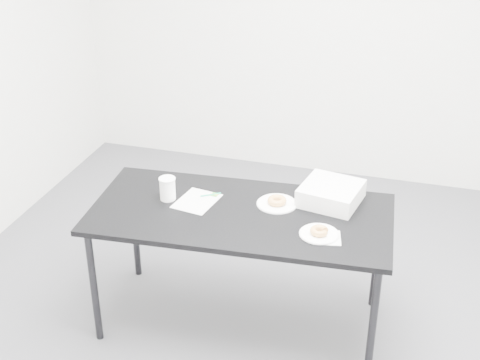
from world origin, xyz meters
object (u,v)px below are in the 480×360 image
(pen, at_px, (211,195))
(bakery_box, at_px, (331,193))
(plate_far, at_px, (277,204))
(coffee_cup, at_px, (168,189))
(plate_near, at_px, (319,234))
(donut_far, at_px, (277,201))
(table, at_px, (241,221))
(donut_near, at_px, (319,231))
(scorecard, at_px, (197,201))

(pen, xyz_separation_m, bakery_box, (0.67, 0.12, 0.05))
(plate_far, bearing_deg, coffee_cup, -169.41)
(pen, distance_m, plate_near, 0.71)
(pen, bearing_deg, plate_far, -32.50)
(donut_far, bearing_deg, bakery_box, 22.16)
(table, distance_m, pen, 0.26)
(donut_far, bearing_deg, donut_near, -41.27)
(plate_far, xyz_separation_m, coffee_cup, (-0.61, -0.11, 0.06))
(table, relative_size, donut_far, 15.94)
(plate_far, bearing_deg, donut_near, -41.27)
(pen, distance_m, bakery_box, 0.68)
(pen, xyz_separation_m, donut_near, (0.67, -0.24, 0.02))
(pen, bearing_deg, donut_far, -32.50)
(pen, distance_m, coffee_cup, 0.25)
(pen, height_order, plate_far, pen)
(donut_near, xyz_separation_m, plate_far, (-0.28, 0.25, -0.02))
(donut_far, bearing_deg, scorecard, -168.15)
(pen, bearing_deg, bakery_box, -23.31)
(pen, height_order, plate_near, pen)
(scorecard, height_order, plate_far, plate_far)
(plate_near, relative_size, coffee_cup, 1.56)
(plate_far, distance_m, bakery_box, 0.31)
(donut_near, distance_m, coffee_cup, 0.90)
(plate_near, relative_size, donut_near, 2.13)
(plate_near, distance_m, donut_near, 0.02)
(table, bearing_deg, donut_far, 34.67)
(coffee_cup, bearing_deg, donut_far, 10.59)
(table, xyz_separation_m, donut_far, (0.17, 0.14, 0.08))
(table, xyz_separation_m, plate_near, (0.46, -0.11, 0.06))
(pen, xyz_separation_m, donut_far, (0.39, 0.01, 0.02))
(table, relative_size, bakery_box, 5.44)
(table, xyz_separation_m, bakery_box, (0.45, 0.25, 0.11))
(pen, height_order, coffee_cup, coffee_cup)
(plate_near, xyz_separation_m, plate_far, (-0.28, 0.25, -0.00))
(plate_far, distance_m, coffee_cup, 0.62)
(pen, relative_size, plate_near, 0.58)
(scorecard, height_order, donut_far, donut_far)
(donut_far, height_order, coffee_cup, coffee_cup)
(donut_near, bearing_deg, plate_far, 138.73)
(donut_near, distance_m, bakery_box, 0.37)
(table, bearing_deg, pen, 145.07)
(coffee_cup, height_order, bakery_box, coffee_cup)
(table, bearing_deg, coffee_cup, 172.77)
(scorecard, xyz_separation_m, plate_far, (0.44, 0.09, 0.00))
(scorecard, relative_size, bakery_box, 0.83)
(donut_far, height_order, bakery_box, bakery_box)
(donut_far, distance_m, bakery_box, 0.31)
(donut_near, bearing_deg, bakery_box, 90.33)
(scorecard, xyz_separation_m, pen, (0.05, 0.08, 0.01))
(table, distance_m, plate_near, 0.47)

